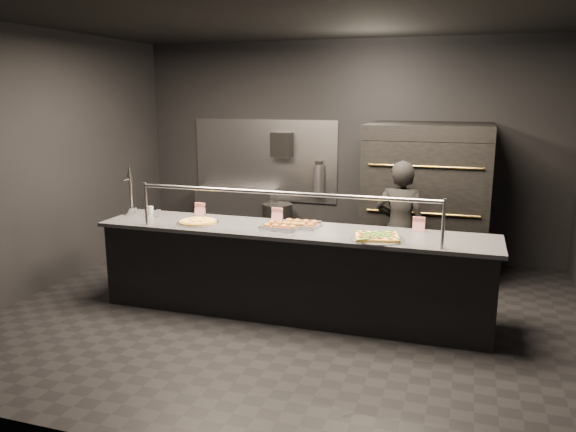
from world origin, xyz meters
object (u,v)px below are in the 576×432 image
object	(u,v)px
pizza_oven	(427,198)
slider_tray_a	(282,226)
square_pizza	(377,237)
worker	(400,228)
towel_dispenser	(282,145)
fire_extinguisher	(319,180)
beer_tap	(131,200)
service_counter	(292,271)
trash_bin	(277,228)
slider_tray_b	(300,224)
round_pizza	(198,222)
prep_shelf	(237,217)

from	to	relation	value
pizza_oven	slider_tray_a	world-z (taller)	pizza_oven
square_pizza	worker	bearing A→B (deg)	85.70
square_pizza	towel_dispenser	bearing A→B (deg)	125.26
fire_extinguisher	beer_tap	bearing A→B (deg)	-124.88
service_counter	trash_bin	distance (m)	2.35
pizza_oven	trash_bin	bearing A→B (deg)	172.60
service_counter	slider_tray_b	world-z (taller)	service_counter
fire_extinguisher	worker	size ratio (longest dim) A/B	0.33
beer_tap	round_pizza	size ratio (longest dim) A/B	1.28
towel_dispenser	trash_bin	bearing A→B (deg)	-90.00
pizza_oven	slider_tray_b	distance (m)	2.12
service_counter	trash_bin	bearing A→B (deg)	112.50
prep_shelf	towel_dispenser	world-z (taller)	towel_dispenser
trash_bin	worker	xyz separation A→B (m)	(1.88, -1.19, 0.41)
pizza_oven	fire_extinguisher	xyz separation A→B (m)	(-1.55, 0.50, 0.09)
worker	slider_tray_a	bearing A→B (deg)	44.44
beer_tap	slider_tray_b	world-z (taller)	beer_tap
prep_shelf	slider_tray_a	size ratio (longest dim) A/B	2.57
prep_shelf	service_counter	bearing A→B (deg)	-55.41
fire_extinguisher	slider_tray_b	size ratio (longest dim) A/B	1.16
round_pizza	slider_tray_b	world-z (taller)	slider_tray_b
round_pizza	square_pizza	xyz separation A→B (m)	(1.92, -0.08, 0.00)
pizza_oven	prep_shelf	bearing A→B (deg)	171.46
fire_extinguisher	worker	distance (m)	1.96
prep_shelf	towel_dispenser	xyz separation A→B (m)	(0.70, 0.07, 1.10)
towel_dispenser	beer_tap	xyz separation A→B (m)	(-1.05, -2.29, -0.47)
fire_extinguisher	beer_tap	size ratio (longest dim) A/B	0.87
pizza_oven	slider_tray_b	size ratio (longest dim) A/B	4.37
towel_dispenser	round_pizza	distance (m)	2.54
pizza_oven	beer_tap	bearing A→B (deg)	-150.32
service_counter	prep_shelf	size ratio (longest dim) A/B	3.42
towel_dispenser	fire_extinguisher	distance (m)	0.74
round_pizza	beer_tap	bearing A→B (deg)	169.09
round_pizza	slider_tray_a	bearing A→B (deg)	3.36
round_pizza	worker	bearing A→B (deg)	27.96
beer_tap	round_pizza	bearing A→B (deg)	-10.91
slider_tray_a	fire_extinguisher	bearing A→B (deg)	95.89
towel_dispenser	slider_tray_a	distance (m)	2.61
prep_shelf	pizza_oven	bearing A→B (deg)	-8.54
towel_dispenser	trash_bin	size ratio (longest dim) A/B	0.49
service_counter	beer_tap	world-z (taller)	beer_tap
service_counter	square_pizza	xyz separation A→B (m)	(0.90, -0.15, 0.47)
towel_dispenser	round_pizza	size ratio (longest dim) A/B	0.77
beer_tap	square_pizza	world-z (taller)	beer_tap
service_counter	slider_tray_b	bearing A→B (deg)	68.05
pizza_oven	worker	xyz separation A→B (m)	(-0.22, -0.91, -0.19)
square_pizza	trash_bin	xyz separation A→B (m)	(-1.80, 2.32, -0.58)
service_counter	towel_dispenser	bearing A→B (deg)	110.63
service_counter	beer_tap	bearing A→B (deg)	176.92
square_pizza	trash_bin	size ratio (longest dim) A/B	0.71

